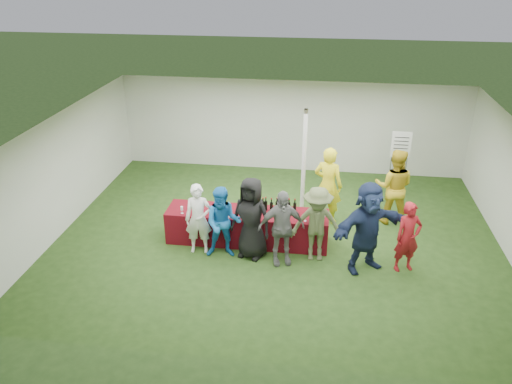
# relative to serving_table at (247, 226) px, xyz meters

# --- Properties ---
(ground) EXTENTS (60.00, 60.00, 0.00)m
(ground) POSITION_rel_serving_table_xyz_m (0.65, 0.32, -0.38)
(ground) COLOR #284719
(ground) RESTS_ON ground
(tent) EXTENTS (10.00, 10.00, 10.00)m
(tent) POSITION_rel_serving_table_xyz_m (1.15, 1.52, 0.98)
(tent) COLOR white
(tent) RESTS_ON ground
(serving_table) EXTENTS (3.60, 0.80, 0.75)m
(serving_table) POSITION_rel_serving_table_xyz_m (0.00, 0.00, 0.00)
(serving_table) COLOR #670B0D
(serving_table) RESTS_ON ground
(wine_bottles) EXTENTS (0.77, 0.11, 0.32)m
(wine_bottles) POSITION_rel_serving_table_xyz_m (0.67, 0.13, 0.50)
(wine_bottles) COLOR black
(wine_bottles) RESTS_ON serving_table
(wine_glasses) EXTENTS (2.77, 0.11, 0.16)m
(wine_glasses) POSITION_rel_serving_table_xyz_m (-0.46, -0.27, 0.49)
(wine_glasses) COLOR silver
(wine_glasses) RESTS_ON serving_table
(water_bottle) EXTENTS (0.07, 0.07, 0.23)m
(water_bottle) POSITION_rel_serving_table_xyz_m (-0.05, 0.08, 0.48)
(water_bottle) COLOR silver
(water_bottle) RESTS_ON serving_table
(bar_towel) EXTENTS (0.25, 0.18, 0.03)m
(bar_towel) POSITION_rel_serving_table_xyz_m (1.60, 0.05, 0.39)
(bar_towel) COLOR white
(bar_towel) RESTS_ON serving_table
(dump_bucket) EXTENTS (0.21, 0.21, 0.18)m
(dump_bucket) POSITION_rel_serving_table_xyz_m (1.55, -0.22, 0.46)
(dump_bucket) COLOR slate
(dump_bucket) RESTS_ON serving_table
(wine_list_sign) EXTENTS (0.50, 0.03, 1.80)m
(wine_list_sign) POSITION_rel_serving_table_xyz_m (3.59, 2.90, 0.94)
(wine_list_sign) COLOR slate
(wine_list_sign) RESTS_ON ground
(staff_pourer) EXTENTS (0.81, 0.66, 1.91)m
(staff_pourer) POSITION_rel_serving_table_xyz_m (1.76, 1.20, 0.58)
(staff_pourer) COLOR yellow
(staff_pourer) RESTS_ON ground
(staff_back) EXTENTS (1.00, 0.83, 1.87)m
(staff_back) POSITION_rel_serving_table_xyz_m (3.30, 1.38, 0.56)
(staff_back) COLOR gold
(staff_back) RESTS_ON ground
(customer_0) EXTENTS (0.62, 0.45, 1.58)m
(customer_0) POSITION_rel_serving_table_xyz_m (-0.97, -0.54, 0.42)
(customer_0) COLOR white
(customer_0) RESTS_ON ground
(customer_1) EXTENTS (0.85, 0.70, 1.60)m
(customer_1) POSITION_rel_serving_table_xyz_m (-0.41, -0.66, 0.43)
(customer_1) COLOR #1768B4
(customer_1) RESTS_ON ground
(customer_2) EXTENTS (1.02, 0.81, 1.81)m
(customer_2) POSITION_rel_serving_table_xyz_m (0.18, -0.56, 0.53)
(customer_2) COLOR black
(customer_2) RESTS_ON ground
(customer_3) EXTENTS (1.05, 0.66, 1.66)m
(customer_3) POSITION_rel_serving_table_xyz_m (0.83, -0.75, 0.46)
(customer_3) COLOR slate
(customer_3) RESTS_ON ground
(customer_4) EXTENTS (1.13, 0.71, 1.67)m
(customer_4) POSITION_rel_serving_table_xyz_m (1.55, -0.52, 0.46)
(customer_4) COLOR #515A36
(customer_4) RESTS_ON ground
(customer_5) EXTENTS (1.83, 1.46, 1.94)m
(customer_5) POSITION_rel_serving_table_xyz_m (2.56, -0.73, 0.60)
(customer_5) COLOR #182443
(customer_5) RESTS_ON ground
(customer_6) EXTENTS (0.65, 0.54, 1.52)m
(customer_6) POSITION_rel_serving_table_xyz_m (3.38, -0.65, 0.39)
(customer_6) COLOR maroon
(customer_6) RESTS_ON ground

